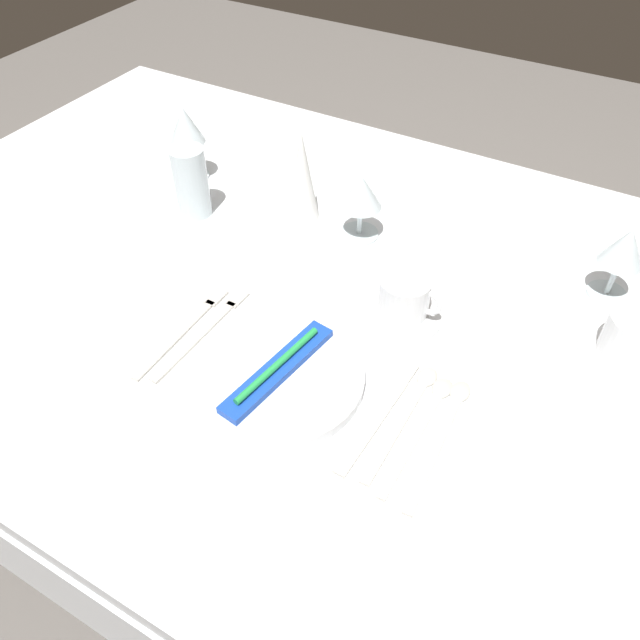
{
  "coord_description": "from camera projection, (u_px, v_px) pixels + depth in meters",
  "views": [
    {
      "loc": [
        0.36,
        -0.68,
        1.43
      ],
      "look_at": [
        0.02,
        -0.08,
        0.76
      ],
      "focal_mm": 35.31,
      "sensor_mm": 36.0,
      "label": 1
    }
  ],
  "objects": [
    {
      "name": "fork_inner",
      "position": [
        186.0,
        328.0,
        0.98
      ],
      "size": [
        0.02,
        0.22,
        0.0
      ],
      "color": "beige",
      "rests_on": "dining_table"
    },
    {
      "name": "wine_glass_left",
      "position": [
        361.0,
        195.0,
        1.09
      ],
      "size": [
        0.08,
        0.08,
        0.12
      ],
      "color": "silver",
      "rests_on": "dining_table"
    },
    {
      "name": "fork_outer",
      "position": [
        206.0,
        329.0,
        0.97
      ],
      "size": [
        0.02,
        0.22,
        0.0
      ],
      "color": "beige",
      "rests_on": "dining_table"
    },
    {
      "name": "drink_tumbler",
      "position": [
        192.0,
        186.0,
        1.16
      ],
      "size": [
        0.06,
        0.06,
        0.13
      ],
      "color": "silver",
      "rests_on": "dining_table"
    },
    {
      "name": "wine_glass_centre",
      "position": [
        186.0,
        129.0,
        1.22
      ],
      "size": [
        0.07,
        0.07,
        0.15
      ],
      "color": "silver",
      "rests_on": "dining_table"
    },
    {
      "name": "dinner_knife",
      "position": [
        377.0,
        418.0,
        0.85
      ],
      "size": [
        0.03,
        0.22,
        0.0
      ],
      "color": "beige",
      "rests_on": "dining_table"
    },
    {
      "name": "wine_glass_right",
      "position": [
        625.0,
        250.0,
        0.97
      ],
      "size": [
        0.07,
        0.07,
        0.13
      ],
      "color": "silver",
      "rests_on": "dining_table"
    },
    {
      "name": "coffee_cup_left",
      "position": [
        405.0,
        296.0,
        0.97
      ],
      "size": [
        0.1,
        0.08,
        0.06
      ],
      "color": "white",
      "rests_on": "saucer_left"
    },
    {
      "name": "coffee_cup_right",
      "position": [
        635.0,
        337.0,
        0.9
      ],
      "size": [
        0.11,
        0.08,
        0.07
      ],
      "color": "white",
      "rests_on": "saucer_right"
    },
    {
      "name": "napkin_folded",
      "position": [
        302.0,
        175.0,
        1.13
      ],
      "size": [
        0.06,
        0.06,
        0.18
      ],
      "primitive_type": "cone",
      "color": "white",
      "rests_on": "dining_table"
    },
    {
      "name": "spoon_soup",
      "position": [
        409.0,
        408.0,
        0.87
      ],
      "size": [
        0.03,
        0.22,
        0.01
      ],
      "color": "beige",
      "rests_on": "dining_table"
    },
    {
      "name": "toothbrush_package",
      "position": [
        278.0,
        369.0,
        0.89
      ],
      "size": [
        0.07,
        0.21,
        0.02
      ],
      "color": "blue",
      "rests_on": "dinner_plate"
    },
    {
      "name": "dinner_plate",
      "position": [
        278.0,
        376.0,
        0.9
      ],
      "size": [
        0.25,
        0.25,
        0.02
      ],
      "primitive_type": "cylinder",
      "color": "white",
      "rests_on": "dining_table"
    },
    {
      "name": "spoon_dessert",
      "position": [
        424.0,
        420.0,
        0.85
      ],
      "size": [
        0.03,
        0.22,
        0.01
      ],
      "color": "beige",
      "rests_on": "dining_table"
    },
    {
      "name": "ground_plane",
      "position": [
        329.0,
        517.0,
        1.55
      ],
      "size": [
        6.0,
        6.0,
        0.0
      ],
      "primitive_type": "plane",
      "color": "slate"
    },
    {
      "name": "saucer_right",
      "position": [
        624.0,
        355.0,
        0.93
      ],
      "size": [
        0.13,
        0.13,
        0.01
      ],
      "primitive_type": "cylinder",
      "color": "white",
      "rests_on": "dining_table"
    },
    {
      "name": "spoon_tea",
      "position": [
        445.0,
        427.0,
        0.84
      ],
      "size": [
        0.03,
        0.23,
        0.01
      ],
      "color": "beige",
      "rests_on": "dining_table"
    },
    {
      "name": "dining_table",
      "position": [
        333.0,
        330.0,
        1.09
      ],
      "size": [
        1.8,
        1.11,
        0.74
      ],
      "color": "white",
      "rests_on": "ground"
    },
    {
      "name": "saucer_left",
      "position": [
        402.0,
        313.0,
        1.0
      ],
      "size": [
        0.13,
        0.13,
        0.01
      ],
      "primitive_type": "cylinder",
      "color": "white",
      "rests_on": "dining_table"
    }
  ]
}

